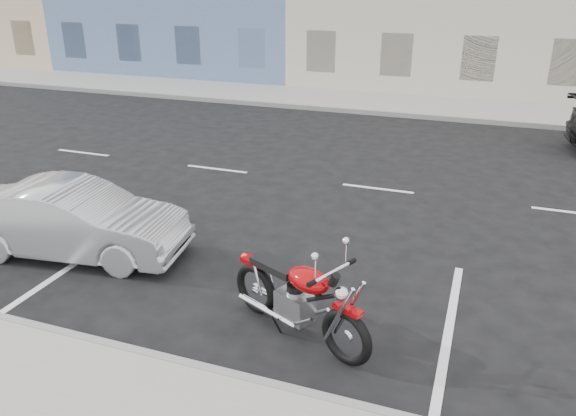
% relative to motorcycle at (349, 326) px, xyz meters
% --- Properties ---
extents(ground, '(120.00, 120.00, 0.00)m').
position_rel_motorcycle_xyz_m(ground, '(1.11, 6.17, -0.54)').
color(ground, black).
rests_on(ground, ground).
extents(sidewalk_far, '(80.00, 3.40, 0.15)m').
position_rel_motorcycle_xyz_m(sidewalk_far, '(-3.89, 14.87, -0.47)').
color(sidewalk_far, gray).
rests_on(sidewalk_far, ground).
extents(curb_near, '(80.00, 0.12, 0.16)m').
position_rel_motorcycle_xyz_m(curb_near, '(-3.89, -0.83, -0.46)').
color(curb_near, gray).
rests_on(curb_near, ground).
extents(curb_far, '(80.00, 0.12, 0.16)m').
position_rel_motorcycle_xyz_m(curb_far, '(-3.89, 13.17, -0.46)').
color(curb_far, gray).
rests_on(curb_far, ground).
extents(motorcycle, '(2.21, 1.17, 1.19)m').
position_rel_motorcycle_xyz_m(motorcycle, '(0.00, 0.00, 0.00)').
color(motorcycle, black).
rests_on(motorcycle, ground).
extents(sedan_silver, '(3.92, 1.83, 1.25)m').
position_rel_motorcycle_xyz_m(sedan_silver, '(-5.07, 1.30, 0.08)').
color(sedan_silver, '#A4A7AC').
rests_on(sedan_silver, ground).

